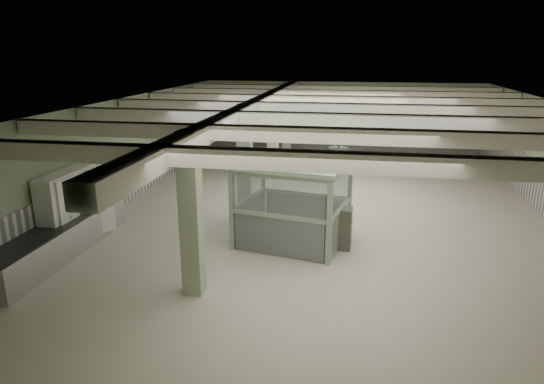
% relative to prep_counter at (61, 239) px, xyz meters
% --- Properties ---
extents(floor, '(20.00, 20.00, 0.00)m').
position_rel_prep_counter_xyz_m(floor, '(6.54, 4.68, -0.46)').
color(floor, beige).
rests_on(floor, ground).
extents(ceiling, '(14.00, 20.00, 0.02)m').
position_rel_prep_counter_xyz_m(ceiling, '(6.54, 4.68, 3.14)').
color(ceiling, white).
rests_on(ceiling, wall_back).
extents(wall_back, '(14.00, 0.02, 3.60)m').
position_rel_prep_counter_xyz_m(wall_back, '(6.54, 14.68, 1.34)').
color(wall_back, '#A1B590').
rests_on(wall_back, floor).
extents(wall_front, '(14.00, 0.02, 3.60)m').
position_rel_prep_counter_xyz_m(wall_front, '(6.54, -5.32, 1.34)').
color(wall_front, '#A1B590').
rests_on(wall_front, floor).
extents(wall_left, '(0.02, 20.00, 3.60)m').
position_rel_prep_counter_xyz_m(wall_left, '(-0.46, 4.68, 1.34)').
color(wall_left, '#A1B590').
rests_on(wall_left, floor).
extents(wainscot_left, '(0.05, 19.90, 1.50)m').
position_rel_prep_counter_xyz_m(wainscot_left, '(-0.43, 4.68, 0.29)').
color(wainscot_left, white).
rests_on(wainscot_left, floor).
extents(wainscot_back, '(13.90, 0.05, 1.50)m').
position_rel_prep_counter_xyz_m(wainscot_back, '(6.54, 14.65, 0.29)').
color(wainscot_back, white).
rests_on(wainscot_back, floor).
extents(girder, '(0.45, 19.90, 0.40)m').
position_rel_prep_counter_xyz_m(girder, '(4.04, 4.68, 2.92)').
color(girder, silver).
rests_on(girder, ceiling).
extents(beam_a, '(13.90, 0.35, 0.32)m').
position_rel_prep_counter_xyz_m(beam_a, '(6.54, -2.82, 2.96)').
color(beam_a, silver).
rests_on(beam_a, ceiling).
extents(beam_b, '(13.90, 0.35, 0.32)m').
position_rel_prep_counter_xyz_m(beam_b, '(6.54, -0.32, 2.96)').
color(beam_b, silver).
rests_on(beam_b, ceiling).
extents(beam_c, '(13.90, 0.35, 0.32)m').
position_rel_prep_counter_xyz_m(beam_c, '(6.54, 2.18, 2.96)').
color(beam_c, silver).
rests_on(beam_c, ceiling).
extents(beam_d, '(13.90, 0.35, 0.32)m').
position_rel_prep_counter_xyz_m(beam_d, '(6.54, 4.68, 2.96)').
color(beam_d, silver).
rests_on(beam_d, ceiling).
extents(beam_e, '(13.90, 0.35, 0.32)m').
position_rel_prep_counter_xyz_m(beam_e, '(6.54, 7.18, 2.96)').
color(beam_e, silver).
rests_on(beam_e, ceiling).
extents(beam_f, '(13.90, 0.35, 0.32)m').
position_rel_prep_counter_xyz_m(beam_f, '(6.54, 9.68, 2.96)').
color(beam_f, silver).
rests_on(beam_f, ceiling).
extents(beam_g, '(13.90, 0.35, 0.32)m').
position_rel_prep_counter_xyz_m(beam_g, '(6.54, 12.18, 2.96)').
color(beam_g, silver).
rests_on(beam_g, ceiling).
extents(column_a, '(0.42, 0.42, 3.60)m').
position_rel_prep_counter_xyz_m(column_a, '(4.04, -1.32, 1.34)').
color(column_a, '#A3B18E').
rests_on(column_a, floor).
extents(column_b, '(0.42, 0.42, 3.60)m').
position_rel_prep_counter_xyz_m(column_b, '(4.04, 3.68, 1.34)').
color(column_b, '#A3B18E').
rests_on(column_b, floor).
extents(column_c, '(0.42, 0.42, 3.60)m').
position_rel_prep_counter_xyz_m(column_c, '(4.04, 8.68, 1.34)').
color(column_c, '#A3B18E').
rests_on(column_c, floor).
extents(column_d, '(0.42, 0.42, 3.60)m').
position_rel_prep_counter_xyz_m(column_d, '(4.04, 12.68, 1.34)').
color(column_d, '#A3B18E').
rests_on(column_d, floor).
extents(pendant_front, '(0.44, 0.44, 0.22)m').
position_rel_prep_counter_xyz_m(pendant_front, '(7.04, -0.32, 2.59)').
color(pendant_front, '#304030').
rests_on(pendant_front, ceiling).
extents(pendant_mid, '(0.44, 0.44, 0.22)m').
position_rel_prep_counter_xyz_m(pendant_mid, '(7.04, 5.18, 2.59)').
color(pendant_mid, '#304030').
rests_on(pendant_mid, ceiling).
extents(pendant_back, '(0.44, 0.44, 0.22)m').
position_rel_prep_counter_xyz_m(pendant_back, '(7.04, 10.18, 2.59)').
color(pendant_back, '#304030').
rests_on(pendant_back, ceiling).
extents(prep_counter, '(0.94, 5.37, 0.91)m').
position_rel_prep_counter_xyz_m(prep_counter, '(0.00, 0.00, 0.00)').
color(prep_counter, '#BCBDC1').
rests_on(prep_counter, floor).
extents(pitcher_far, '(0.20, 0.22, 0.26)m').
position_rel_prep_counter_xyz_m(pitcher_far, '(-0.11, 2.16, 0.57)').
color(pitcher_far, '#BCBDC1').
rests_on(pitcher_far, prep_counter).
extents(veg_colander, '(0.52, 0.52, 0.19)m').
position_rel_prep_counter_xyz_m(veg_colander, '(0.15, 1.95, 0.53)').
color(veg_colander, '#3E3E43').
rests_on(veg_colander, prep_counter).
extents(orange_bowl, '(0.32, 0.32, 0.09)m').
position_rel_prep_counter_xyz_m(orange_bowl, '(-0.05, 0.55, 0.48)').
color(orange_bowl, '#B2B2B7').
rests_on(orange_bowl, prep_counter).
extents(walkin_cooler, '(0.90, 2.16, 1.98)m').
position_rel_prep_counter_xyz_m(walkin_cooler, '(-0.08, 0.68, 0.53)').
color(walkin_cooler, white).
rests_on(walkin_cooler, floor).
extents(guard_booth, '(3.32, 2.97, 2.39)m').
position_rel_prep_counter_xyz_m(guard_booth, '(5.77, 1.99, 1.15)').
color(guard_booth, '#8DAC8A').
rests_on(guard_booth, floor).
extents(filing_cabinet, '(0.40, 0.54, 1.13)m').
position_rel_prep_counter_xyz_m(filing_cabinet, '(7.21, 1.77, 0.11)').
color(filing_cabinet, '#545849').
rests_on(filing_cabinet, floor).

